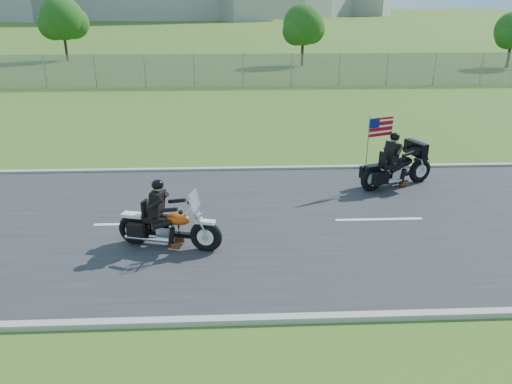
{
  "coord_description": "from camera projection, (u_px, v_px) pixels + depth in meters",
  "views": [
    {
      "loc": [
        0.38,
        -11.29,
        5.3
      ],
      "look_at": [
        0.9,
        0.0,
        0.84
      ],
      "focal_mm": 35.0,
      "sensor_mm": 36.0,
      "label": 1
    }
  ],
  "objects": [
    {
      "name": "curb_north",
      "position": [
        223.0,
        169.0,
        16.16
      ],
      "size": [
        120.0,
        0.18,
        0.12
      ],
      "primitive_type": "cube",
      "color": "#9E9B93",
      "rests_on": "ground"
    },
    {
      "name": "fence",
      "position": [
        145.0,
        71.0,
        30.42
      ],
      "size": [
        60.0,
        0.03,
        2.0
      ],
      "primitive_type": "cube",
      "color": "gray",
      "rests_on": "ground"
    },
    {
      "name": "curb_south",
      "position": [
        215.0,
        321.0,
        8.64
      ],
      "size": [
        120.0,
        0.18,
        0.12
      ],
      "primitive_type": "cube",
      "color": "#9E9B93",
      "rests_on": "ground"
    },
    {
      "name": "tree_fence_mid",
      "position": [
        63.0,
        21.0,
        42.24
      ],
      "size": [
        3.96,
        3.69,
        5.3
      ],
      "color": "#382316",
      "rests_on": "ground"
    },
    {
      "name": "road",
      "position": [
        220.0,
        223.0,
        12.41
      ],
      "size": [
        120.0,
        8.0,
        0.04
      ],
      "primitive_type": "cube",
      "color": "#28282B",
      "rests_on": "ground"
    },
    {
      "name": "motorcycle_follow",
      "position": [
        397.0,
        169.0,
        14.61
      ],
      "size": [
        2.4,
        1.27,
        2.09
      ],
      "rotation": [
        0.0,
        0.0,
        0.38
      ],
      "color": "black",
      "rests_on": "ground"
    },
    {
      "name": "ground",
      "position": [
        220.0,
        224.0,
        12.42
      ],
      "size": [
        420.0,
        420.0,
        0.0
      ],
      "primitive_type": "plane",
      "color": "#315219",
      "rests_on": "ground"
    },
    {
      "name": "tree_fence_near",
      "position": [
        304.0,
        27.0,
        39.49
      ],
      "size": [
        3.52,
        3.28,
        4.75
      ],
      "color": "#382316",
      "rests_on": "ground"
    },
    {
      "name": "motorcycle_lead",
      "position": [
        168.0,
        227.0,
        11.06
      ],
      "size": [
        2.39,
        0.98,
        1.64
      ],
      "rotation": [
        0.0,
        0.0,
        -0.25
      ],
      "color": "black",
      "rests_on": "ground"
    }
  ]
}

